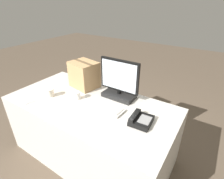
{
  "coord_description": "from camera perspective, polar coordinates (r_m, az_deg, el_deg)",
  "views": [
    {
      "loc": [
        1.05,
        -1.17,
        1.72
      ],
      "look_at": [
        0.19,
        0.14,
        0.88
      ],
      "focal_mm": 28.0,
      "sensor_mm": 36.0,
      "label": 1
    }
  ],
  "objects": [
    {
      "name": "paper_cup_left",
      "position": [
        2.05,
        -19.55,
        -0.98
      ],
      "size": [
        0.08,
        0.08,
        0.09
      ],
      "color": "beige",
      "rests_on": "office_desk"
    },
    {
      "name": "desk_phone",
      "position": [
        1.58,
        9.22,
        -9.83
      ],
      "size": [
        0.19,
        0.22,
        0.07
      ],
      "rotation": [
        0.0,
        0.0,
        0.07
      ],
      "color": "black",
      "rests_on": "office_desk"
    },
    {
      "name": "cardboard_box",
      "position": [
        2.14,
        -9.07,
        4.82
      ],
      "size": [
        0.36,
        0.31,
        0.32
      ],
      "rotation": [
        0.0,
        0.0,
        -0.19
      ],
      "color": "tan",
      "rests_on": "office_desk"
    },
    {
      "name": "paper_cup_right",
      "position": [
        1.92,
        -11.25,
        -1.92
      ],
      "size": [
        0.07,
        0.07,
        0.09
      ],
      "color": "white",
      "rests_on": "office_desk"
    },
    {
      "name": "ground_plane",
      "position": [
        2.33,
        -6.22,
        -19.82
      ],
      "size": [
        12.0,
        12.0,
        0.0
      ],
      "primitive_type": "plane",
      "color": "brown"
    },
    {
      "name": "office_desk",
      "position": [
        2.07,
        -6.75,
        -12.97
      ],
      "size": [
        1.8,
        0.9,
        0.73
      ],
      "color": "beige",
      "rests_on": "ground_plane"
    },
    {
      "name": "keyboard",
      "position": [
        1.76,
        -2.54,
        -5.59
      ],
      "size": [
        0.43,
        0.18,
        0.03
      ],
      "rotation": [
        0.0,
        0.0,
        -0.04
      ],
      "color": "beige",
      "rests_on": "office_desk"
    },
    {
      "name": "spoon",
      "position": [
        2.03,
        -25.67,
        -4.06
      ],
      "size": [
        0.06,
        0.16,
        0.0
      ],
      "rotation": [
        0.0,
        0.0,
        4.44
      ],
      "color": "silver",
      "rests_on": "office_desk"
    },
    {
      "name": "monitor",
      "position": [
        1.87,
        2.35,
        1.93
      ],
      "size": [
        0.45,
        0.2,
        0.43
      ],
      "color": "black",
      "rests_on": "office_desk"
    }
  ]
}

